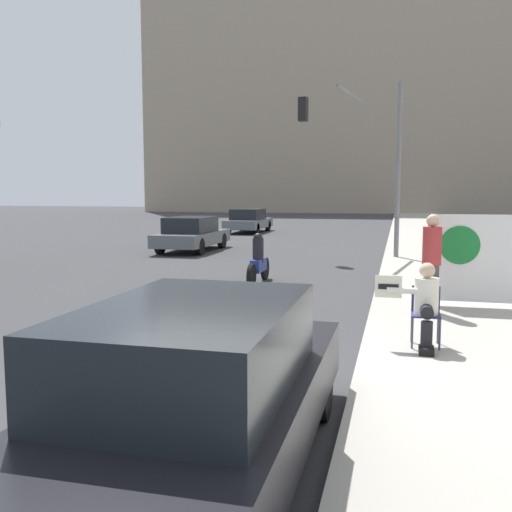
# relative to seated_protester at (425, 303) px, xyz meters

# --- Properties ---
(ground_plane) EXTENTS (160.00, 160.00, 0.00)m
(ground_plane) POSITION_rel_seated_protester_xyz_m (-2.36, -2.08, -0.78)
(ground_plane) COLOR #38383A
(sidewalk_curb) EXTENTS (4.46, 90.00, 0.13)m
(sidewalk_curb) POSITION_rel_seated_protester_xyz_m (1.35, 12.92, -0.71)
(sidewalk_curb) COLOR #A8A399
(sidewalk_curb) RESTS_ON ground_plane
(building_backdrop_far) EXTENTS (52.00, 12.00, 25.07)m
(building_backdrop_far) POSITION_rel_seated_protester_xyz_m (-4.36, 61.62, 11.76)
(building_backdrop_far) COLOR gray
(building_backdrop_far) RESTS_ON ground_plane
(seated_protester) EXTENTS (0.92, 0.77, 1.20)m
(seated_protester) POSITION_rel_seated_protester_xyz_m (0.00, 0.00, 0.00)
(seated_protester) COLOR #474C56
(seated_protester) RESTS_ON sidewalk_curb
(jogger_on_sidewalk) EXTENTS (0.34, 0.34, 1.80)m
(jogger_on_sidewalk) POSITION_rel_seated_protester_xyz_m (0.21, 2.51, 0.28)
(jogger_on_sidewalk) COLOR #424247
(jogger_on_sidewalk) RESTS_ON sidewalk_curb
(protest_banner) EXTENTS (2.09, 0.06, 1.78)m
(protest_banner) POSITION_rel_seated_protester_xyz_m (1.18, 3.18, 0.30)
(protest_banner) COLOR slate
(protest_banner) RESTS_ON sidewalk_curb
(traffic_light_pole) EXTENTS (3.61, 3.38, 5.86)m
(traffic_light_pole) POSITION_rel_seated_protester_xyz_m (-1.72, 11.93, 3.35)
(traffic_light_pole) COLOR slate
(traffic_light_pole) RESTS_ON sidewalk_curb
(parked_car_curbside) EXTENTS (1.76, 4.59, 1.47)m
(parked_car_curbside) POSITION_rel_seated_protester_xyz_m (-1.91, -4.10, -0.04)
(parked_car_curbside) COLOR black
(parked_car_curbside) RESTS_ON ground_plane
(car_on_road_nearest) EXTENTS (1.80, 4.49, 1.36)m
(car_on_road_nearest) POSITION_rel_seated_protester_xyz_m (-8.37, 13.02, -0.09)
(car_on_road_nearest) COLOR #565B60
(car_on_road_nearest) RESTS_ON ground_plane
(car_on_road_midblock) EXTENTS (1.86, 4.66, 1.38)m
(car_on_road_midblock) POSITION_rel_seated_protester_xyz_m (-8.91, 23.85, -0.08)
(car_on_road_midblock) COLOR #565B60
(car_on_road_midblock) RESTS_ON ground_plane
(motorcycle_on_road) EXTENTS (0.28, 2.04, 1.31)m
(motorcycle_on_road) POSITION_rel_seated_protester_xyz_m (-3.84, 5.70, -0.22)
(motorcycle_on_road) COLOR navy
(motorcycle_on_road) RESTS_ON ground_plane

